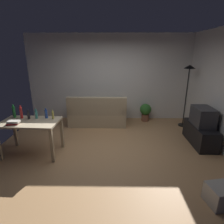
{
  "coord_description": "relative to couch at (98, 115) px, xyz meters",
  "views": [
    {
      "loc": [
        0.16,
        -3.83,
        2.16
      ],
      "look_at": [
        0.1,
        0.5,
        0.75
      ],
      "focal_mm": 29.8,
      "sensor_mm": 36.0,
      "label": 1
    }
  ],
  "objects": [
    {
      "name": "potted_plant",
      "position": [
        1.52,
        0.31,
        0.02
      ],
      "size": [
        0.36,
        0.36,
        0.57
      ],
      "color": "brown",
      "rests_on": "ground_plane"
    },
    {
      "name": "bottle_blue",
      "position": [
        -0.99,
        -1.57,
        0.55
      ],
      "size": [
        0.06,
        0.06,
        0.23
      ],
      "color": "#2347A3",
      "rests_on": "desk"
    },
    {
      "name": "bottle_red",
      "position": [
        -1.53,
        -1.59,
        0.58
      ],
      "size": [
        0.06,
        0.06,
        0.29
      ],
      "color": "#AD2323",
      "rests_on": "desk"
    },
    {
      "name": "tv_stand",
      "position": [
        2.6,
        -1.25,
        -0.07
      ],
      "size": [
        0.44,
        1.1,
        0.48
      ],
      "rotation": [
        0.0,
        0.0,
        1.57
      ],
      "color": "black",
      "rests_on": "ground_plane"
    },
    {
      "name": "couch",
      "position": [
        0.0,
        0.0,
        0.0
      ],
      "size": [
        1.72,
        0.84,
        0.92
      ],
      "rotation": [
        0.0,
        0.0,
        3.14
      ],
      "color": "tan",
      "rests_on": "ground_plane"
    },
    {
      "name": "book_stack",
      "position": [
        -1.53,
        -1.94,
        0.49
      ],
      "size": [
        0.25,
        0.18,
        0.07
      ],
      "color": "maroon",
      "rests_on": "desk"
    },
    {
      "name": "desk",
      "position": [
        -1.28,
        -1.77,
        0.34
      ],
      "size": [
        1.23,
        0.76,
        0.76
      ],
      "rotation": [
        0.0,
        0.0,
        -0.05
      ],
      "color": "#C6B28E",
      "rests_on": "ground_plane"
    },
    {
      "name": "bottle_dark",
      "position": [
        -1.35,
        -1.64,
        0.54
      ],
      "size": [
        0.05,
        0.05,
        0.21
      ],
      "color": "black",
      "rests_on": "desk"
    },
    {
      "name": "bottle_green",
      "position": [
        -1.7,
        -1.55,
        0.58
      ],
      "size": [
        0.06,
        0.06,
        0.29
      ],
      "color": "#1E722D",
      "rests_on": "desk"
    },
    {
      "name": "wall_rear",
      "position": [
        0.35,
        0.61,
        1.04
      ],
      "size": [
        5.2,
        0.1,
        2.7
      ],
      "primitive_type": "cube",
      "color": "silver",
      "rests_on": "ground_plane"
    },
    {
      "name": "bottle_squat",
      "position": [
        -0.83,
        -1.61,
        0.54
      ],
      "size": [
        0.05,
        0.05,
        0.2
      ],
      "color": "#BCB24C",
      "rests_on": "desk"
    },
    {
      "name": "tv",
      "position": [
        2.61,
        -1.25,
        0.39
      ],
      "size": [
        0.41,
        0.6,
        0.44
      ],
      "rotation": [
        0.0,
        0.0,
        1.57
      ],
      "color": "#2D2D33",
      "rests_on": "tv_stand"
    },
    {
      "name": "ground_plane",
      "position": [
        0.35,
        -1.59,
        -0.32
      ],
      "size": [
        5.2,
        4.4,
        0.02
      ],
      "primitive_type": "cube",
      "color": "tan"
    },
    {
      "name": "bottle_tall",
      "position": [
        -1.19,
        -1.6,
        0.55
      ],
      "size": [
        0.06,
        0.06,
        0.22
      ],
      "color": "teal",
      "rests_on": "desk"
    },
    {
      "name": "storage_box",
      "position": [
        2.14,
        -3.17,
        -0.16
      ],
      "size": [
        0.53,
        0.42,
        0.3
      ],
      "primitive_type": "cube",
      "rotation": [
        0.0,
        0.0,
        0.18
      ],
      "color": "#A8A399",
      "rests_on": "ground_plane"
    },
    {
      "name": "torchiere_lamp",
      "position": [
        2.6,
        -0.09,
        1.11
      ],
      "size": [
        0.32,
        0.32,
        1.81
      ],
      "color": "black",
      "rests_on": "ground_plane"
    }
  ]
}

